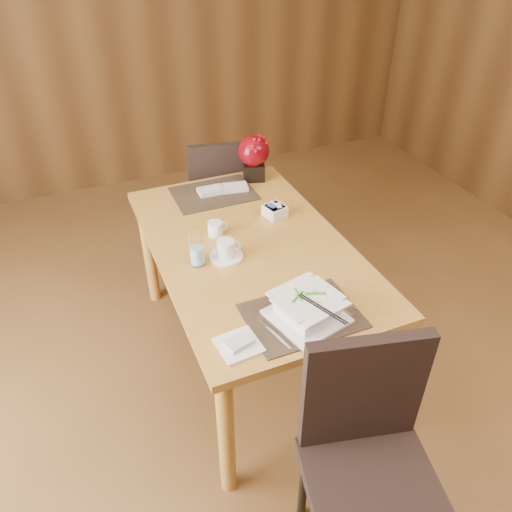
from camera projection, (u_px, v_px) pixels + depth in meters
name	position (u px, v px, depth m)	size (l,w,h in m)	color
ground	(299.00, 438.00, 2.40)	(6.00, 6.00, 0.00)	brown
back_wall	(132.00, 12.00, 3.82)	(5.00, 0.02, 2.80)	brown
dining_table	(251.00, 261.00, 2.47)	(0.90, 1.50, 0.75)	#C18935
placemat_near	(302.00, 316.00, 2.00)	(0.45, 0.33, 0.01)	black
placemat_far	(214.00, 193.00, 2.82)	(0.45, 0.33, 0.01)	black
soup_setting	(307.00, 308.00, 1.96)	(0.32, 0.32, 0.11)	white
coffee_cup	(226.00, 251.00, 2.30)	(0.16, 0.16, 0.09)	white
water_glass	(197.00, 249.00, 2.24)	(0.07, 0.07, 0.17)	white
creamer_jug	(215.00, 228.00, 2.47)	(0.10, 0.10, 0.07)	white
sugar_caddy	(275.00, 211.00, 2.61)	(0.10, 0.10, 0.06)	white
berry_decor	(254.00, 155.00, 2.89)	(0.18, 0.18, 0.27)	black
napkins_far	(225.00, 189.00, 2.83)	(0.28, 0.10, 0.03)	silver
bread_plate	(239.00, 345.00, 1.87)	(0.15, 0.15, 0.01)	white
near_chair	(368.00, 451.00, 1.73)	(0.55, 0.55, 0.98)	black
far_chair	(221.00, 195.00, 3.28)	(0.50, 0.51, 0.93)	black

